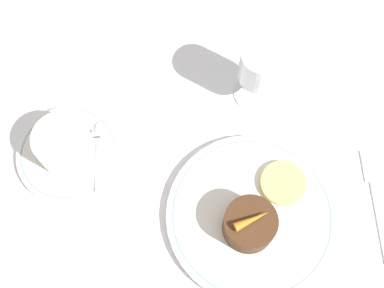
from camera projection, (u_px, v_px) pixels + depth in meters
ground_plane at (255, 203)px, 0.80m from camera, size 3.00×3.00×0.00m
dinner_plate at (252, 216)px, 0.79m from camera, size 0.25×0.25×0.01m
saucer at (69, 154)px, 0.82m from camera, size 0.16×0.16×0.01m
coffee_cup at (64, 144)px, 0.79m from camera, size 0.11×0.09×0.06m
spoon at (99, 149)px, 0.82m from camera, size 0.03×0.12×0.00m
wine_glass at (261, 67)px, 0.79m from camera, size 0.07×0.07×0.12m
fork at (374, 192)px, 0.81m from camera, size 0.04×0.18×0.01m
dessert_cake at (250, 225)px, 0.75m from camera, size 0.08×0.08×0.05m
carrot_garnish at (252, 220)px, 0.72m from camera, size 0.05×0.02×0.01m
pineapple_slice at (283, 183)px, 0.79m from camera, size 0.07×0.07×0.01m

